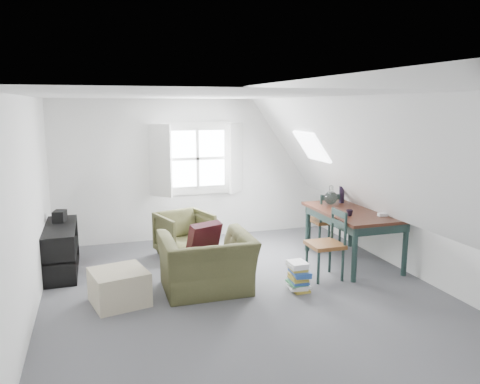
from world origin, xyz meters
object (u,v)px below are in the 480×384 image
object	(u,v)px
ottoman	(119,287)
media_shelf	(61,252)
dining_chair_far	(326,220)
armchair_near	(207,291)
armchair_far	(185,256)
magazine_stack	(299,276)
dining_chair_near	(328,243)
dining_table	(353,217)

from	to	relation	value
ottoman	media_shelf	bearing A→B (deg)	118.69
ottoman	dining_chair_far	size ratio (longest dim) A/B	0.64
media_shelf	armchair_near	bearing A→B (deg)	-35.70
armchair_near	armchair_far	xyz separation A→B (m)	(-0.00, 1.52, 0.00)
ottoman	magazine_stack	world-z (taller)	ottoman
dining_chair_near	media_shelf	bearing A→B (deg)	-128.14
armchair_near	ottoman	size ratio (longest dim) A/B	1.84
dining_chair_far	dining_chair_near	distance (m)	1.34
armchair_far	magazine_stack	xyz separation A→B (m)	(1.15, -1.86, 0.19)
dining_table	magazine_stack	bearing A→B (deg)	-147.53
dining_chair_near	media_shelf	distance (m)	3.82
armchair_far	ottoman	size ratio (longest dim) A/B	1.25
armchair_near	ottoman	bearing A→B (deg)	2.81
armchair_near	dining_chair_far	size ratio (longest dim) A/B	1.18
armchair_near	armchair_far	distance (m)	1.52
dining_table	media_shelf	world-z (taller)	dining_table
dining_table	dining_chair_far	distance (m)	0.75
media_shelf	dining_chair_near	bearing A→B (deg)	-21.18
armchair_near	dining_chair_near	xyz separation A→B (m)	(1.72, -0.04, 0.50)
dining_chair_near	dining_table	bearing A→B (deg)	107.46
armchair_near	magazine_stack	world-z (taller)	magazine_stack
armchair_near	ottoman	distance (m)	1.13
media_shelf	dining_chair_far	bearing A→B (deg)	-2.61
dining_table	armchair_near	bearing A→B (deg)	-169.17
dining_chair_far	ottoman	bearing A→B (deg)	4.84
armchair_near	armchair_far	world-z (taller)	armchair_near
ottoman	armchair_near	bearing A→B (deg)	2.62
armchair_near	dining_table	distance (m)	2.54
armchair_far	magazine_stack	size ratio (longest dim) A/B	2.04
dining_chair_near	magazine_stack	size ratio (longest dim) A/B	2.49
armchair_near	armchair_far	size ratio (longest dim) A/B	1.47
armchair_far	ottoman	world-z (taller)	ottoman
dining_table	dining_chair_far	bearing A→B (deg)	96.91
armchair_far	media_shelf	world-z (taller)	media_shelf
armchair_far	media_shelf	size ratio (longest dim) A/B	0.59
dining_chair_far	magazine_stack	bearing A→B (deg)	37.42
dining_table	dining_chair_near	distance (m)	0.86
ottoman	dining_chair_far	bearing A→B (deg)	19.39
armchair_far	dining_table	distance (m)	2.73
media_shelf	dining_table	bearing A→B (deg)	-12.02
dining_chair_near	magazine_stack	distance (m)	0.72
armchair_far	dining_chair_near	xyz separation A→B (m)	(1.72, -1.56, 0.50)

